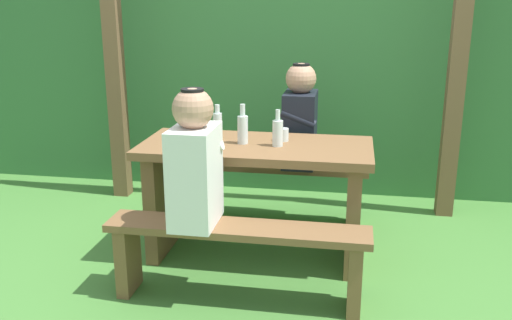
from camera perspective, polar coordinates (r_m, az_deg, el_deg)
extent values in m
plane|color=#447D34|center=(3.68, 0.00, -9.41)|extent=(12.00, 12.00, 0.00)
cube|color=#346C36|center=(5.10, 3.37, 7.58)|extent=(6.40, 0.96, 1.65)
cube|color=brown|center=(4.62, -14.03, 8.94)|extent=(0.12, 0.12, 2.08)
cube|color=brown|center=(4.29, 19.55, 7.96)|extent=(0.12, 0.12, 2.08)
cube|color=brown|center=(3.43, 0.00, 1.22)|extent=(1.40, 0.64, 0.05)
cube|color=brown|center=(3.69, -9.24, -3.85)|extent=(0.08, 0.54, 0.68)
cube|color=brown|center=(3.50, 9.76, -5.00)|extent=(0.08, 0.54, 0.68)
cube|color=brown|center=(2.99, -1.90, -6.98)|extent=(1.40, 0.24, 0.04)
cube|color=brown|center=(3.25, -12.77, -9.59)|extent=(0.07, 0.22, 0.39)
cube|color=brown|center=(3.03, 9.93, -11.45)|extent=(0.07, 0.22, 0.39)
cube|color=brown|center=(4.06, 1.39, -0.62)|extent=(1.40, 0.24, 0.04)
cube|color=brown|center=(4.26, -6.92, -3.00)|extent=(0.07, 0.22, 0.39)
cube|color=brown|center=(4.09, 10.01, -3.95)|extent=(0.07, 0.22, 0.39)
cube|color=white|center=(2.94, -6.17, -1.64)|extent=(0.22, 0.34, 0.52)
sphere|color=tan|center=(2.85, -6.39, 5.15)|extent=(0.21, 0.21, 0.21)
cylinder|color=black|center=(2.84, -6.44, 6.92)|extent=(0.12, 0.12, 0.02)
cylinder|color=white|center=(3.04, -5.51, 1.03)|extent=(0.25, 0.07, 0.15)
cube|color=black|center=(3.96, 4.44, 3.11)|extent=(0.22, 0.34, 0.52)
sphere|color=tan|center=(3.90, 4.55, 8.19)|extent=(0.21, 0.21, 0.21)
cylinder|color=black|center=(3.89, 4.58, 9.49)|extent=(0.12, 0.12, 0.02)
cylinder|color=black|center=(3.80, 4.27, 4.16)|extent=(0.25, 0.07, 0.15)
cylinder|color=silver|center=(3.50, 2.73, 2.57)|extent=(0.07, 0.07, 0.08)
cylinder|color=silver|center=(3.37, 2.20, 2.70)|extent=(0.06, 0.06, 0.15)
cylinder|color=silver|center=(3.34, 2.22, 4.54)|extent=(0.03, 0.03, 0.07)
cylinder|color=silver|center=(3.54, -3.89, 3.42)|extent=(0.06, 0.06, 0.16)
cylinder|color=silver|center=(3.51, -3.93, 5.16)|extent=(0.03, 0.03, 0.05)
cylinder|color=silver|center=(3.42, -1.34, 3.08)|extent=(0.06, 0.06, 0.17)
cylinder|color=silver|center=(3.40, -1.35, 5.07)|extent=(0.03, 0.03, 0.07)
cube|color=black|center=(3.44, -5.72, 1.67)|extent=(0.11, 0.15, 0.01)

